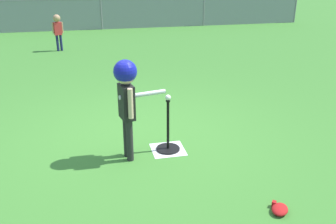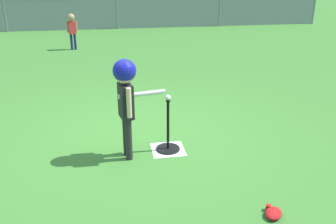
% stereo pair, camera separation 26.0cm
% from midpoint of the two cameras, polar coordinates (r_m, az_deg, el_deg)
% --- Properties ---
extents(ground_plane, '(60.00, 60.00, 0.00)m').
position_cam_midpoint_polar(ground_plane, '(5.42, -5.55, -3.85)').
color(ground_plane, '#3D7A2D').
extents(home_plate, '(0.44, 0.44, 0.01)m').
position_cam_midpoint_polar(home_plate, '(5.04, -1.49, -5.78)').
color(home_plate, white).
rests_on(home_plate, ground_plane).
extents(batting_tee, '(0.32, 0.32, 0.71)m').
position_cam_midpoint_polar(batting_tee, '(4.99, -1.50, -4.64)').
color(batting_tee, black).
rests_on(batting_tee, ground_plane).
extents(baseball_on_tee, '(0.07, 0.07, 0.07)m').
position_cam_midpoint_polar(baseball_on_tee, '(4.74, -1.57, 2.23)').
color(baseball_on_tee, white).
rests_on(baseball_on_tee, batting_tee).
extents(batter_child, '(0.65, 0.37, 1.30)m').
position_cam_midpoint_polar(batter_child, '(4.51, -8.05, 3.35)').
color(batter_child, '#262626').
rests_on(batter_child, ground_plane).
extents(fielder_deep_left, '(0.29, 0.20, 1.02)m').
position_cam_midpoint_polar(fielder_deep_left, '(11.12, -17.26, 12.27)').
color(fielder_deep_left, '#191E4C').
rests_on(fielder_deep_left, ground_plane).
extents(glove_near_bats, '(0.26, 0.27, 0.07)m').
position_cam_midpoint_polar(glove_near_bats, '(4.00, 14.94, -14.25)').
color(glove_near_bats, '#B21919').
rests_on(glove_near_bats, ground_plane).
extents(outfield_fence, '(16.06, 0.06, 1.15)m').
position_cam_midpoint_polar(outfield_fence, '(14.52, -10.76, 14.78)').
color(outfield_fence, slate).
rests_on(outfield_fence, ground_plane).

